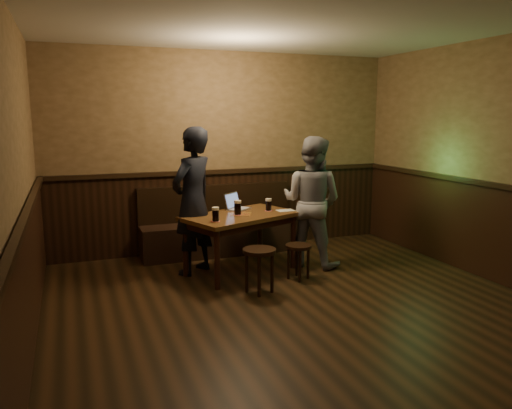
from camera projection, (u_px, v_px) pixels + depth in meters
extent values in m
cube|color=black|center=(323.00, 327.00, 4.60)|extent=(5.00, 6.00, 0.02)
cube|color=beige|center=(331.00, 5.00, 4.10)|extent=(5.00, 6.00, 0.02)
cube|color=olive|center=(225.00, 152.00, 7.12)|extent=(5.00, 0.02, 2.80)
cube|color=olive|center=(9.00, 191.00, 3.48)|extent=(0.02, 6.00, 2.80)
cube|color=black|center=(226.00, 211.00, 7.24)|extent=(4.98, 0.04, 1.10)
cube|color=black|center=(23.00, 306.00, 3.64)|extent=(0.04, 5.98, 1.10)
cube|color=black|center=(227.00, 171.00, 7.11)|extent=(4.98, 0.06, 0.06)
cube|color=black|center=(21.00, 228.00, 3.55)|extent=(0.06, 5.98, 0.06)
cube|color=black|center=(220.00, 238.00, 6.99)|extent=(2.20, 0.50, 0.45)
cube|color=black|center=(216.00, 202.00, 7.09)|extent=(2.20, 0.10, 0.50)
cube|color=brown|center=(241.00, 216.00, 6.08)|extent=(1.56, 1.22, 0.05)
cube|color=black|center=(241.00, 222.00, 6.09)|extent=(1.40, 1.07, 0.08)
cube|color=maroon|center=(241.00, 214.00, 6.08)|extent=(0.33, 0.33, 0.00)
cylinder|color=black|center=(217.00, 260.00, 5.52)|extent=(0.07, 0.07, 0.68)
cylinder|color=black|center=(186.00, 249.00, 5.98)|extent=(0.07, 0.07, 0.68)
cylinder|color=black|center=(293.00, 242.00, 6.31)|extent=(0.07, 0.07, 0.68)
cylinder|color=black|center=(260.00, 233.00, 6.77)|extent=(0.07, 0.07, 0.68)
cylinder|color=black|center=(259.00, 251.00, 5.40)|extent=(0.47, 0.47, 0.04)
cylinder|color=black|center=(272.00, 272.00, 5.44)|extent=(0.04, 0.04, 0.47)
cylinder|color=black|center=(260.00, 268.00, 5.58)|extent=(0.04, 0.04, 0.47)
cylinder|color=black|center=(247.00, 272.00, 5.45)|extent=(0.04, 0.04, 0.47)
cylinder|color=black|center=(259.00, 276.00, 5.31)|extent=(0.04, 0.04, 0.47)
cylinder|color=black|center=(299.00, 246.00, 5.87)|extent=(0.38, 0.38, 0.04)
cylinder|color=black|center=(308.00, 262.00, 5.91)|extent=(0.03, 0.03, 0.40)
cylinder|color=black|center=(297.00, 260.00, 6.02)|extent=(0.03, 0.03, 0.40)
cylinder|color=black|center=(288.00, 263.00, 5.89)|extent=(0.03, 0.03, 0.40)
cylinder|color=black|center=(300.00, 265.00, 5.79)|extent=(0.03, 0.03, 0.40)
cylinder|color=#B3161B|center=(216.00, 221.00, 5.66)|extent=(0.11, 0.11, 0.00)
cylinder|color=silver|center=(216.00, 221.00, 5.66)|extent=(0.09, 0.09, 0.00)
cylinder|color=black|center=(216.00, 215.00, 5.65)|extent=(0.08, 0.08, 0.13)
cylinder|color=beige|center=(215.00, 208.00, 5.63)|extent=(0.08, 0.08, 0.03)
cylinder|color=#B3161B|center=(238.00, 215.00, 6.04)|extent=(0.12, 0.12, 0.00)
cylinder|color=silver|center=(238.00, 214.00, 6.04)|extent=(0.10, 0.10, 0.00)
cylinder|color=black|center=(238.00, 208.00, 6.03)|extent=(0.08, 0.08, 0.14)
cylinder|color=beige|center=(238.00, 201.00, 6.01)|extent=(0.09, 0.09, 0.03)
cylinder|color=#B3161B|center=(268.00, 211.00, 6.29)|extent=(0.10, 0.10, 0.00)
cylinder|color=silver|center=(268.00, 210.00, 6.29)|extent=(0.09, 0.09, 0.00)
cylinder|color=black|center=(269.00, 205.00, 6.28)|extent=(0.07, 0.07, 0.12)
cylinder|color=beige|center=(269.00, 200.00, 6.26)|extent=(0.08, 0.08, 0.03)
cube|color=silver|center=(239.00, 209.00, 6.36)|extent=(0.36, 0.35, 0.01)
cube|color=#B2B2B7|center=(239.00, 208.00, 6.36)|extent=(0.31, 0.30, 0.00)
cube|color=silver|center=(232.00, 200.00, 6.39)|extent=(0.27, 0.24, 0.19)
cube|color=#566DA1|center=(233.00, 200.00, 6.39)|extent=(0.24, 0.21, 0.17)
cube|color=silver|center=(285.00, 210.00, 6.31)|extent=(0.23, 0.16, 0.00)
imported|color=black|center=(193.00, 201.00, 6.03)|extent=(0.78, 0.74, 1.79)
imported|color=gray|center=(312.00, 202.00, 6.37)|extent=(1.00, 1.02, 1.66)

